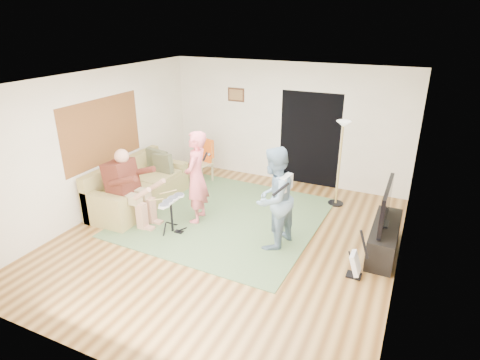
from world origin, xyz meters
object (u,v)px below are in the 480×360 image
at_px(guitarist, 274,199).
at_px(television, 386,205).
at_px(singer, 196,177).
at_px(tv_cabinet, 384,238).
at_px(dining_chair, 202,167).
at_px(drum_kit, 172,217).
at_px(torchiere_lamp, 341,149).
at_px(guitar_spare, 356,263).
at_px(sofa, 136,191).

xyz_separation_m(guitarist, television, (1.67, 0.56, -0.01)).
distance_m(singer, tv_cabinet, 3.38).
xyz_separation_m(dining_chair, television, (4.15, -1.40, 0.50)).
distance_m(guitarist, tv_cabinet, 1.91).
distance_m(drum_kit, torchiere_lamp, 3.50).
distance_m(drum_kit, dining_chair, 2.40).
height_order(drum_kit, dining_chair, dining_chair).
height_order(singer, tv_cabinet, singer).
relative_size(guitarist, tv_cabinet, 1.23).
bearing_deg(torchiere_lamp, guitar_spare, -71.20).
bearing_deg(singer, sofa, -104.65).
xyz_separation_m(singer, torchiere_lamp, (2.21, 1.80, 0.33)).
height_order(singer, dining_chair, singer).
bearing_deg(torchiere_lamp, sofa, -154.96).
xyz_separation_m(guitarist, tv_cabinet, (1.72, 0.56, -0.61)).
distance_m(guitarist, torchiere_lamp, 2.17).
height_order(drum_kit, tv_cabinet, drum_kit).
relative_size(tv_cabinet, television, 1.17).
height_order(guitar_spare, television, television).
bearing_deg(guitarist, sofa, -84.45).
bearing_deg(tv_cabinet, singer, -174.60).
relative_size(sofa, dining_chair, 2.25).
height_order(guitarist, torchiere_lamp, torchiere_lamp).
bearing_deg(guitar_spare, torchiere_lamp, 108.80).
relative_size(drum_kit, guitarist, 0.38).
bearing_deg(television, tv_cabinet, 0.00).
distance_m(singer, television, 3.28).
bearing_deg(drum_kit, television, 14.50).
distance_m(singer, dining_chair, 1.99).
height_order(singer, television, singer).
bearing_deg(dining_chair, torchiere_lamp, 18.23).
bearing_deg(tv_cabinet, guitar_spare, -108.54).
distance_m(dining_chair, tv_cabinet, 4.43).
xyz_separation_m(sofa, singer, (1.49, -0.07, 0.57)).
bearing_deg(tv_cabinet, torchiere_lamp, 126.46).
distance_m(drum_kit, guitar_spare, 3.21).
height_order(guitar_spare, dining_chair, dining_chair).
bearing_deg(tv_cabinet, dining_chair, 161.58).
xyz_separation_m(singer, guitar_spare, (3.02, -0.56, -0.64)).
relative_size(drum_kit, dining_chair, 0.66).
distance_m(singer, guitarist, 1.61).
height_order(torchiere_lamp, dining_chair, torchiere_lamp).
distance_m(sofa, tv_cabinet, 4.81).
distance_m(guitarist, guitar_spare, 1.60).
bearing_deg(singer, torchiere_lamp, 117.20).
bearing_deg(dining_chair, sofa, -93.55).
relative_size(torchiere_lamp, television, 1.45).
distance_m(drum_kit, singer, 0.84).
xyz_separation_m(drum_kit, guitar_spare, (3.21, 0.02, -0.06)).
bearing_deg(drum_kit, guitarist, 10.58).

